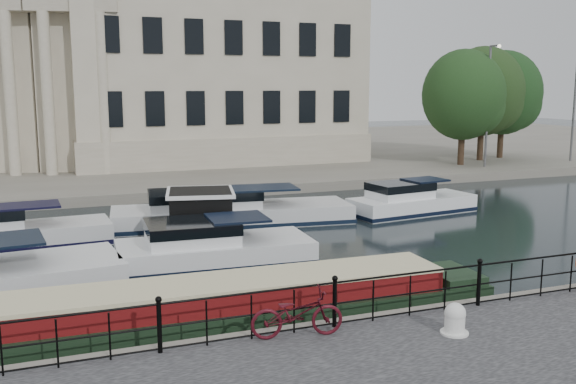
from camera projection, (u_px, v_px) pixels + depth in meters
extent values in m
plane|color=black|center=(298.00, 317.00, 16.92)|extent=(160.00, 160.00, 0.00)
cube|color=#6B665B|center=(120.00, 156.00, 52.74)|extent=(120.00, 42.00, 0.55)
cylinder|color=black|center=(159.00, 327.00, 13.25)|extent=(0.10, 0.10, 1.10)
sphere|color=black|center=(158.00, 299.00, 13.15)|extent=(0.14, 0.14, 0.14)
cylinder|color=black|center=(335.00, 304.00, 14.67)|extent=(0.10, 0.10, 1.10)
sphere|color=black|center=(335.00, 278.00, 14.57)|extent=(0.14, 0.14, 0.14)
cylinder|color=black|center=(479.00, 284.00, 16.10)|extent=(0.10, 0.10, 1.10)
sphere|color=black|center=(480.00, 261.00, 16.00)|extent=(0.14, 0.14, 0.14)
cylinder|color=black|center=(335.00, 283.00, 14.59)|extent=(24.00, 0.05, 0.05)
cylinder|color=black|center=(335.00, 304.00, 14.67)|extent=(24.00, 0.04, 0.04)
cylinder|color=black|center=(334.00, 323.00, 14.75)|extent=(24.00, 0.04, 0.04)
cube|color=#ADA38C|center=(207.00, 64.00, 48.16)|extent=(20.00, 14.00, 14.00)
cube|color=#9E937F|center=(209.00, 144.00, 49.15)|extent=(20.30, 14.30, 2.00)
cube|color=#ADA38C|center=(82.00, 85.00, 41.43)|extent=(5.73, 4.06, 11.00)
cube|color=#9E937F|center=(72.00, 2.00, 38.66)|extent=(5.62, 2.73, 1.20)
cylinder|color=#ADA38C|center=(103.00, 94.00, 39.26)|extent=(0.70, 0.70, 9.80)
cylinder|color=#ADA38C|center=(48.00, 95.00, 38.78)|extent=(0.70, 0.70, 9.80)
cube|color=#ADA38C|center=(0.00, 85.00, 40.96)|extent=(5.90, 4.56, 11.00)
cylinder|color=#ADA38C|center=(10.00, 95.00, 38.58)|extent=(0.70, 0.70, 9.80)
cylinder|color=#59595B|center=(488.00, 107.00, 42.86)|extent=(0.16, 0.16, 8.00)
sphere|color=#FFF2CC|center=(499.00, 46.00, 41.42)|extent=(0.24, 0.24, 0.24)
cylinder|color=#59595B|center=(574.00, 106.00, 46.17)|extent=(0.16, 0.16, 8.00)
imported|color=#420B14|center=(297.00, 313.00, 14.07)|extent=(2.15, 1.05, 1.08)
cylinder|color=silver|center=(455.00, 323.00, 14.31)|extent=(0.45, 0.45, 0.47)
sphere|color=silver|center=(455.00, 313.00, 14.27)|extent=(0.47, 0.47, 0.47)
cylinder|color=silver|center=(454.00, 332.00, 14.35)|extent=(0.63, 0.63, 0.05)
cube|color=black|center=(209.00, 324.00, 16.14)|extent=(15.59, 2.58, 0.93)
cube|color=#5F0D0F|center=(208.00, 299.00, 16.03)|extent=(12.48, 2.17, 0.72)
cube|color=beige|center=(208.00, 284.00, 15.96)|extent=(12.48, 2.23, 0.10)
cube|color=#6B665B|center=(201.00, 244.00, 24.43)|extent=(3.93, 3.50, 0.28)
cube|color=black|center=(201.00, 217.00, 24.25)|extent=(2.70, 2.70, 2.04)
cube|color=white|center=(200.00, 192.00, 24.10)|extent=(2.97, 2.97, 0.14)
cube|color=white|center=(215.00, 258.00, 21.94)|extent=(6.69, 3.07, 1.20)
cube|color=black|center=(215.00, 260.00, 21.95)|extent=(6.75, 3.10, 0.18)
cube|color=white|center=(192.00, 235.00, 21.56)|extent=(3.06, 2.38, 0.90)
cube|color=black|center=(237.00, 218.00, 21.96)|extent=(2.07, 2.01, 0.08)
cube|color=silver|center=(1.00, 243.00, 23.97)|extent=(8.02, 2.67, 1.20)
cube|color=black|center=(2.00, 245.00, 23.99)|extent=(8.10, 2.70, 0.18)
cube|color=black|center=(26.00, 206.00, 24.13)|extent=(2.45, 1.72, 0.08)
cube|color=silver|center=(233.00, 219.00, 28.21)|extent=(10.67, 4.06, 1.20)
cube|color=black|center=(233.00, 221.00, 28.23)|extent=(10.78, 4.10, 0.18)
cube|color=silver|center=(205.00, 201.00, 27.77)|extent=(4.93, 2.86, 0.90)
cube|color=black|center=(261.00, 188.00, 28.29)|extent=(3.34, 2.33, 0.08)
cube|color=white|center=(412.00, 209.00, 30.54)|extent=(6.41, 2.99, 1.20)
cube|color=black|center=(412.00, 211.00, 30.56)|extent=(6.47, 3.01, 0.18)
cube|color=white|center=(400.00, 193.00, 30.05)|extent=(2.99, 2.16, 0.90)
cube|color=black|center=(425.00, 180.00, 30.67)|extent=(2.04, 1.78, 0.08)
cylinder|color=black|center=(461.00, 146.00, 44.36)|extent=(0.44, 0.44, 2.59)
ellipsoid|color=#163511|center=(464.00, 95.00, 43.78)|extent=(5.63, 5.63, 6.22)
sphere|color=#163511|center=(474.00, 106.00, 43.75)|extent=(4.15, 4.15, 4.15)
cylinder|color=black|center=(480.00, 142.00, 47.08)|extent=(0.44, 0.44, 2.70)
ellipsoid|color=#19320F|center=(483.00, 91.00, 46.47)|extent=(5.87, 5.87, 6.49)
sphere|color=#19320F|center=(493.00, 102.00, 46.45)|extent=(4.33, 4.33, 4.33)
cylinder|color=black|center=(500.00, 140.00, 48.68)|extent=(0.44, 0.44, 2.64)
ellipsoid|color=black|center=(503.00, 93.00, 48.09)|extent=(5.73, 5.73, 6.33)
sphere|color=black|center=(513.00, 103.00, 48.06)|extent=(4.22, 4.22, 4.22)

